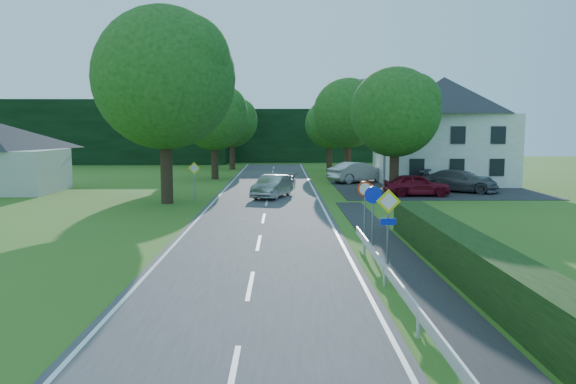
{
  "coord_description": "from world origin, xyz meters",
  "views": [
    {
      "loc": [
        0.9,
        -9.64,
        4.51
      ],
      "look_at": [
        1.21,
        17.04,
        1.47
      ],
      "focal_mm": 35.0,
      "sensor_mm": 36.0,
      "label": 1
    }
  ],
  "objects_px": {
    "moving_car": "(272,186)",
    "motorcycle": "(293,179)",
    "parked_car_grey": "(460,181)",
    "parasol": "(446,176)",
    "streetlight": "(383,129)",
    "parked_car_red": "(417,185)",
    "parked_car_silver_b": "(464,179)",
    "parked_car_silver_a": "(358,172)"
  },
  "relations": [
    {
      "from": "streetlight",
      "to": "parked_car_red",
      "type": "relative_size",
      "value": 1.85
    },
    {
      "from": "parked_car_red",
      "to": "parasol",
      "type": "xyz_separation_m",
      "value": [
        3.53,
        5.51,
        0.11
      ]
    },
    {
      "from": "parked_car_red",
      "to": "parked_car_grey",
      "type": "distance_m",
      "value": 4.34
    },
    {
      "from": "moving_car",
      "to": "parked_car_grey",
      "type": "height_order",
      "value": "parked_car_grey"
    },
    {
      "from": "streetlight",
      "to": "parked_car_silver_b",
      "type": "xyz_separation_m",
      "value": [
        6.61,
        2.43,
        -3.77
      ]
    },
    {
      "from": "streetlight",
      "to": "moving_car",
      "type": "relative_size",
      "value": 1.83
    },
    {
      "from": "parasol",
      "to": "motorcycle",
      "type": "bearing_deg",
      "value": 172.3
    },
    {
      "from": "parked_car_red",
      "to": "parked_car_grey",
      "type": "xyz_separation_m",
      "value": [
        3.6,
        2.42,
        0.03
      ]
    },
    {
      "from": "parked_car_silver_b",
      "to": "parasol",
      "type": "height_order",
      "value": "parasol"
    },
    {
      "from": "streetlight",
      "to": "parked_car_silver_a",
      "type": "bearing_deg",
      "value": 97.03
    },
    {
      "from": "parked_car_silver_a",
      "to": "moving_car",
      "type": "bearing_deg",
      "value": 115.88
    },
    {
      "from": "moving_car",
      "to": "parked_car_silver_b",
      "type": "distance_m",
      "value": 15.56
    },
    {
      "from": "motorcycle",
      "to": "parked_car_silver_b",
      "type": "xyz_separation_m",
      "value": [
        12.88,
        -1.86,
        0.18
      ]
    },
    {
      "from": "moving_car",
      "to": "motorcycle",
      "type": "xyz_separation_m",
      "value": [
        1.5,
        7.82,
        -0.24
      ]
    },
    {
      "from": "parked_car_red",
      "to": "parked_car_grey",
      "type": "relative_size",
      "value": 0.82
    },
    {
      "from": "parked_car_silver_b",
      "to": "parasol",
      "type": "xyz_separation_m",
      "value": [
        -1.27,
        0.29,
        0.2
      ]
    },
    {
      "from": "motorcycle",
      "to": "parked_car_red",
      "type": "relative_size",
      "value": 0.42
    },
    {
      "from": "motorcycle",
      "to": "parked_car_silver_b",
      "type": "distance_m",
      "value": 13.01
    },
    {
      "from": "parked_car_silver_a",
      "to": "parasol",
      "type": "relative_size",
      "value": 2.73
    },
    {
      "from": "parked_car_red",
      "to": "parasol",
      "type": "bearing_deg",
      "value": -31.27
    },
    {
      "from": "streetlight",
      "to": "motorcycle",
      "type": "relative_size",
      "value": 4.42
    },
    {
      "from": "streetlight",
      "to": "parasol",
      "type": "height_order",
      "value": "streetlight"
    },
    {
      "from": "parked_car_grey",
      "to": "parasol",
      "type": "relative_size",
      "value": 2.81
    },
    {
      "from": "moving_car",
      "to": "motorcycle",
      "type": "relative_size",
      "value": 2.42
    },
    {
      "from": "parked_car_grey",
      "to": "parasol",
      "type": "xyz_separation_m",
      "value": [
        -0.07,
        3.08,
        0.08
      ]
    },
    {
      "from": "parked_car_silver_a",
      "to": "parked_car_silver_b",
      "type": "bearing_deg",
      "value": -148.61
    },
    {
      "from": "parked_car_red",
      "to": "streetlight",
      "type": "bearing_deg",
      "value": 34.48
    },
    {
      "from": "motorcycle",
      "to": "parasol",
      "type": "bearing_deg",
      "value": -18.48
    },
    {
      "from": "motorcycle",
      "to": "parked_car_red",
      "type": "distance_m",
      "value": 10.74
    },
    {
      "from": "streetlight",
      "to": "moving_car",
      "type": "bearing_deg",
      "value": -155.51
    },
    {
      "from": "parked_car_silver_a",
      "to": "parked_car_grey",
      "type": "xyz_separation_m",
      "value": [
        6.23,
        -6.92,
        -0.08
      ]
    },
    {
      "from": "moving_car",
      "to": "parked_car_silver_a",
      "type": "height_order",
      "value": "parked_car_silver_a"
    },
    {
      "from": "parked_car_red",
      "to": "parked_car_silver_b",
      "type": "relative_size",
      "value": 0.92
    },
    {
      "from": "parked_car_silver_b",
      "to": "moving_car",
      "type": "bearing_deg",
      "value": 97.71
    },
    {
      "from": "streetlight",
      "to": "parasol",
      "type": "xyz_separation_m",
      "value": [
        5.35,
        2.72,
        -3.57
      ]
    },
    {
      "from": "parked_car_grey",
      "to": "motorcycle",
      "type": "bearing_deg",
      "value": 99.07
    },
    {
      "from": "parked_car_silver_b",
      "to": "parked_car_red",
      "type": "bearing_deg",
      "value": 122.57
    },
    {
      "from": "moving_car",
      "to": "streetlight",
      "type": "bearing_deg",
      "value": 42.45
    },
    {
      "from": "motorcycle",
      "to": "parked_car_silver_b",
      "type": "relative_size",
      "value": 0.38
    },
    {
      "from": "moving_car",
      "to": "parked_car_grey",
      "type": "relative_size",
      "value": 0.83
    },
    {
      "from": "parked_car_red",
      "to": "motorcycle",
      "type": "bearing_deg",
      "value": 50.19
    },
    {
      "from": "motorcycle",
      "to": "parked_car_red",
      "type": "height_order",
      "value": "parked_car_red"
    }
  ]
}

